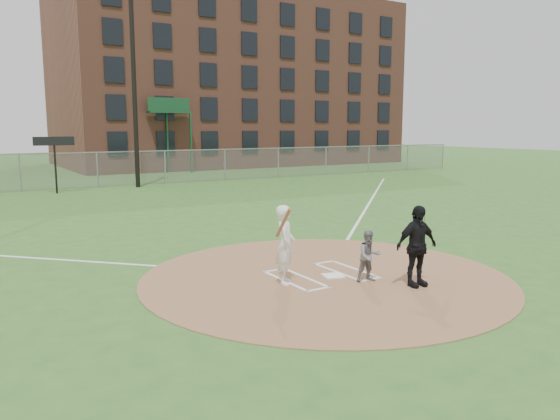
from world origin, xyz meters
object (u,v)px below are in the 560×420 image
catcher (369,256)px  batter_at_plate (285,244)px  umpire (417,246)px  home_plate (333,276)px

catcher → batter_at_plate: bearing=165.3°
catcher → umpire: size_ratio=0.65×
home_plate → umpire: size_ratio=0.25×
home_plate → catcher: size_ratio=0.39×
catcher → umpire: (0.62, -0.80, 0.31)m
umpire → home_plate: bearing=130.1°
umpire → batter_at_plate: 2.81m
catcher → umpire: umpire is taller
home_plate → batter_at_plate: size_ratio=0.25×
umpire → batter_at_plate: batter_at_plate is taller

